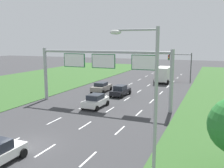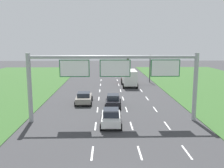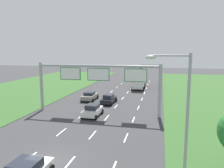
% 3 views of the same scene
% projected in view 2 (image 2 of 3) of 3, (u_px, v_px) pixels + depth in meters
% --- Properties ---
extents(lane_dashes_inner_left, '(0.14, 68.40, 0.01)m').
position_uv_depth(lane_dashes_inner_left, '(97.00, 117.00, 27.16)').
color(lane_dashes_inner_left, white).
rests_on(lane_dashes_inner_left, ground_plane).
extents(lane_dashes_inner_right, '(0.14, 68.40, 0.01)m').
position_uv_depth(lane_dashes_inner_right, '(129.00, 117.00, 27.24)').
color(lane_dashes_inner_right, white).
rests_on(lane_dashes_inner_right, ground_plane).
extents(lane_dashes_slip, '(0.14, 68.40, 0.01)m').
position_uv_depth(lane_dashes_slip, '(160.00, 116.00, 27.33)').
color(lane_dashes_slip, white).
rests_on(lane_dashes_slip, ground_plane).
extents(car_near_red, '(2.15, 4.24, 1.56)m').
position_uv_depth(car_near_red, '(113.00, 100.00, 31.60)').
color(car_near_red, black).
rests_on(car_near_red, ground_plane).
extents(car_mid_lane, '(2.29, 4.33, 1.52)m').
position_uv_depth(car_mid_lane, '(84.00, 98.00, 33.14)').
color(car_mid_lane, gray).
rests_on(car_mid_lane, ground_plane).
extents(car_far_ahead, '(2.14, 4.01, 1.60)m').
position_uv_depth(car_far_ahead, '(111.00, 117.00, 24.33)').
color(car_far_ahead, white).
rests_on(car_far_ahead, ground_plane).
extents(box_truck, '(2.71, 7.48, 3.01)m').
position_uv_depth(box_truck, '(129.00, 77.00, 46.66)').
color(box_truck, '#B21E19').
rests_on(box_truck, ground_plane).
extents(sign_gantry, '(17.24, 0.44, 7.00)m').
position_uv_depth(sign_gantry, '(115.00, 74.00, 25.01)').
color(sign_gantry, '#9EA0A5').
rests_on(sign_gantry, ground_plane).
extents(traffic_light_mast, '(4.76, 0.49, 5.60)m').
position_uv_depth(traffic_light_mast, '(140.00, 63.00, 50.24)').
color(traffic_light_mast, '#47494F').
rests_on(traffic_light_mast, ground_plane).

